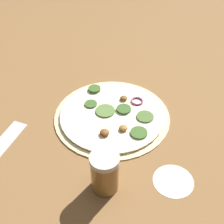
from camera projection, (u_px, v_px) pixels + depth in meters
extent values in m
plane|color=brown|center=(112.00, 117.00, 0.84)|extent=(3.00, 3.00, 0.00)
cylinder|color=beige|center=(112.00, 116.00, 0.84)|extent=(0.31, 0.31, 0.01)
cylinder|color=#EFE5C1|center=(112.00, 114.00, 0.84)|extent=(0.28, 0.28, 0.00)
cylinder|color=#47662D|center=(145.00, 117.00, 0.82)|extent=(0.05, 0.05, 0.00)
torus|color=#934266|center=(137.00, 101.00, 0.87)|extent=(0.04, 0.04, 0.01)
ellipsoid|color=#996633|center=(123.00, 128.00, 0.79)|extent=(0.02, 0.02, 0.01)
cylinder|color=#567538|center=(105.00, 111.00, 0.84)|extent=(0.05, 0.05, 0.00)
cylinder|color=#385B23|center=(91.00, 104.00, 0.86)|extent=(0.03, 0.03, 0.00)
ellipsoid|color=brown|center=(105.00, 132.00, 0.77)|extent=(0.02, 0.02, 0.01)
cylinder|color=#385B23|center=(139.00, 133.00, 0.78)|extent=(0.04, 0.04, 0.00)
cylinder|color=#385B23|center=(94.00, 89.00, 0.91)|extent=(0.04, 0.04, 0.01)
ellipsoid|color=brown|center=(124.00, 98.00, 0.87)|extent=(0.02, 0.02, 0.01)
cylinder|color=#385B23|center=(124.00, 109.00, 0.84)|extent=(0.04, 0.04, 0.01)
cylinder|color=olive|center=(105.00, 174.00, 0.65)|extent=(0.06, 0.06, 0.08)
cylinder|color=beige|center=(104.00, 159.00, 0.62)|extent=(0.06, 0.06, 0.01)
cylinder|color=white|center=(173.00, 181.00, 0.68)|extent=(0.09, 0.09, 0.00)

